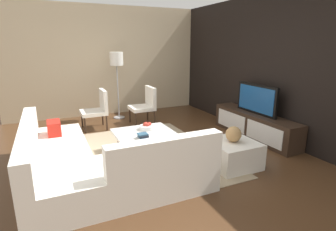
# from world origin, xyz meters

# --- Properties ---
(ground_plane) EXTENTS (14.00, 14.00, 0.00)m
(ground_plane) POSITION_xyz_m (0.00, 0.00, 0.00)
(ground_plane) COLOR #4C301C
(feature_wall_back) EXTENTS (6.40, 0.12, 2.80)m
(feature_wall_back) POSITION_xyz_m (0.00, 2.70, 1.40)
(feature_wall_back) COLOR black
(feature_wall_back) RESTS_ON ground
(side_wall_left) EXTENTS (0.12, 5.20, 2.80)m
(side_wall_left) POSITION_xyz_m (-3.20, 0.20, 1.40)
(side_wall_left) COLOR #C6B28E
(side_wall_left) RESTS_ON ground
(area_rug) EXTENTS (2.98, 2.49, 0.01)m
(area_rug) POSITION_xyz_m (-0.10, 0.00, 0.01)
(area_rug) COLOR tan
(area_rug) RESTS_ON ground
(media_console) EXTENTS (2.08, 0.44, 0.50)m
(media_console) POSITION_xyz_m (0.00, 2.40, 0.25)
(media_console) COLOR #332319
(media_console) RESTS_ON ground
(television) EXTENTS (1.04, 0.06, 0.58)m
(television) POSITION_xyz_m (0.00, 2.40, 0.79)
(television) COLOR black
(television) RESTS_ON media_console
(sectional_couch) EXTENTS (2.48, 2.28, 0.80)m
(sectional_couch) POSITION_xyz_m (0.51, -0.91, 0.28)
(sectional_couch) COLOR white
(sectional_couch) RESTS_ON ground
(coffee_table) EXTENTS (0.98, 0.99, 0.38)m
(coffee_table) POSITION_xyz_m (-0.10, 0.10, 0.20)
(coffee_table) COLOR #332319
(coffee_table) RESTS_ON ground
(accent_chair_near) EXTENTS (0.53, 0.54, 0.87)m
(accent_chair_near) POSITION_xyz_m (-1.91, -0.36, 0.49)
(accent_chair_near) COLOR #332319
(accent_chair_near) RESTS_ON ground
(floor_lamp) EXTENTS (0.32, 0.32, 1.65)m
(floor_lamp) POSITION_xyz_m (-2.59, 0.28, 1.39)
(floor_lamp) COLOR #A5A5AA
(floor_lamp) RESTS_ON ground
(ottoman) EXTENTS (0.70, 0.70, 0.40)m
(ottoman) POSITION_xyz_m (0.89, 1.16, 0.20)
(ottoman) COLOR white
(ottoman) RESTS_ON ground
(fruit_bowl) EXTENTS (0.28, 0.28, 0.14)m
(fruit_bowl) POSITION_xyz_m (-0.28, 0.20, 0.43)
(fruit_bowl) COLOR silver
(fruit_bowl) RESTS_ON coffee_table
(accent_chair_far) EXTENTS (0.54, 0.54, 0.87)m
(accent_chair_far) POSITION_xyz_m (-1.87, 0.75, 0.49)
(accent_chair_far) COLOR #332319
(accent_chair_far) RESTS_ON ground
(decorative_ball) EXTENTS (0.24, 0.24, 0.24)m
(decorative_ball) POSITION_xyz_m (0.89, 1.16, 0.52)
(decorative_ball) COLOR #AD8451
(decorative_ball) RESTS_ON ottoman
(book_stack) EXTENTS (0.21, 0.16, 0.08)m
(book_stack) POSITION_xyz_m (0.12, -0.02, 0.42)
(book_stack) COLOR #2D516B
(book_stack) RESTS_ON coffee_table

